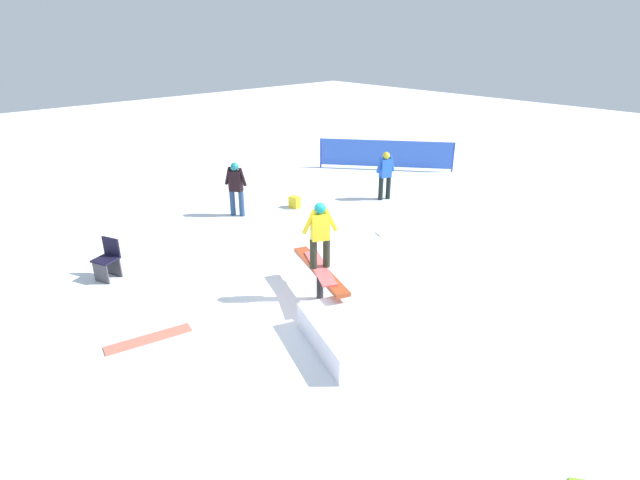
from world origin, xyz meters
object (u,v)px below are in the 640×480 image
main_rider_on_rail (320,237)px  loose_snowboard_white (402,230)px  loose_snowboard_coral (149,339)px  backpack_on_snow (295,202)px  folding_chair (108,260)px  rail_feature (320,273)px  bystander_black (236,186)px  bystander_blue (385,173)px

main_rider_on_rail → loose_snowboard_white: 4.39m
loose_snowboard_coral → backpack_on_snow: 7.16m
backpack_on_snow → folding_chair: bearing=-93.1°
rail_feature → loose_snowboard_white: (1.12, -4.04, -0.56)m
bystander_black → backpack_on_snow: (-0.62, -1.62, -0.69)m
rail_feature → main_rider_on_rail: 0.76m
bystander_black → loose_snowboard_white: 4.76m
rail_feature → loose_snowboard_coral: bearing=92.4°
rail_feature → bystander_black: bearing=3.6°
bystander_blue → backpack_on_snow: size_ratio=4.41×
bystander_blue → loose_snowboard_white: size_ratio=1.01×
folding_chair → bystander_blue: bearing=63.5°
bystander_blue → loose_snowboard_white: bystander_blue is taller
bystander_blue → folding_chair: bystander_blue is taller
rail_feature → bystander_black: size_ratio=1.39×
bystander_blue → loose_snowboard_coral: 9.11m
main_rider_on_rail → bystander_blue: bearing=-32.3°
loose_snowboard_white → rail_feature: bearing=36.3°
bystander_blue → loose_snowboard_white: (-2.02, 1.66, -0.83)m
main_rider_on_rail → bystander_blue: main_rider_on_rail is taller
backpack_on_snow → bystander_blue: bearing=52.7°
loose_snowboard_white → loose_snowboard_coral: size_ratio=1.02×
rail_feature → main_rider_on_rail: size_ratio=1.46×
loose_snowboard_coral → rail_feature: bearing=-5.7°
bystander_blue → main_rider_on_rail: bearing=-132.1°
rail_feature → bystander_black: bystander_black is taller
bystander_black → folding_chair: size_ratio=1.75×
main_rider_on_rail → bystander_blue: size_ratio=0.98×
bystander_black → backpack_on_snow: bearing=38.1°
main_rider_on_rail → bystander_black: 5.32m
main_rider_on_rail → bystander_black: (5.07, -1.54, -0.47)m
bystander_black → loose_snowboard_white: bystander_black is taller
bystander_blue → bystander_black: (1.93, 4.17, 0.02)m
loose_snowboard_coral → backpack_on_snow: bearing=41.1°
loose_snowboard_white → main_rider_on_rail: bearing=36.3°
rail_feature → loose_snowboard_coral: 3.33m
loose_snowboard_white → backpack_on_snow: backpack_on_snow is taller
bystander_blue → folding_chair: bearing=-165.1°
backpack_on_snow → loose_snowboard_coral: bearing=-71.3°
bystander_black → loose_snowboard_coral: (-4.06, 4.65, -0.85)m
main_rider_on_rail → loose_snowboard_coral: main_rider_on_rail is taller
bystander_black → backpack_on_snow: 1.86m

